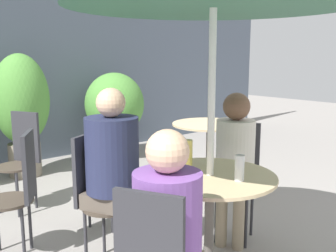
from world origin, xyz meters
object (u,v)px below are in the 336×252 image
object	(u,v)px
bistro_chair_1	(97,189)
bistro_chair_4	(113,161)
seated_person_0	(235,154)
beer_glass_1	(239,168)
seated_person_2	(169,228)
bistro_chair_3	(22,153)
potted_plant_2	(115,107)
beer_glass_0	(188,154)
seated_person_1	(114,165)
bistro_chair_5	(20,185)
cafe_table_far	(209,140)
bistro_chair_0	(238,170)
cafe_table_near	(210,202)
potted_plant_1	(21,106)

from	to	relation	value
bistro_chair_1	bistro_chair_4	bearing A→B (deg)	20.90
seated_person_0	beer_glass_1	bearing A→B (deg)	-75.37
seated_person_2	bistro_chair_3	bearing A→B (deg)	-32.08
potted_plant_2	beer_glass_0	bearing A→B (deg)	-114.41
seated_person_0	seated_person_1	size ratio (longest dim) A/B	0.95
bistro_chair_1	potted_plant_2	distance (m)	2.93
bistro_chair_4	beer_glass_1	distance (m)	1.48
beer_glass_0	beer_glass_1	distance (m)	0.39
bistro_chair_5	beer_glass_0	xyz separation A→B (m)	(0.75, -0.97, 0.30)
bistro_chair_1	seated_person_2	xyz separation A→B (m)	(-0.23, -1.04, 0.14)
bistro_chair_4	bistro_chair_5	size ratio (longest dim) A/B	1.00
seated_person_1	seated_person_2	xyz separation A→B (m)	(-0.29, -0.91, -0.05)
bistro_chair_5	beer_glass_1	xyz separation A→B (m)	(0.80, -1.35, 0.28)
bistro_chair_1	bistro_chair_5	distance (m)	0.58
bistro_chair_3	seated_person_0	bearing A→B (deg)	1.43
bistro_chair_5	cafe_table_far	bearing A→B (deg)	125.56
seated_person_1	bistro_chair_3	bearing A→B (deg)	66.06
bistro_chair_1	seated_person_0	size ratio (longest dim) A/B	0.78
bistro_chair_1	beer_glass_0	size ratio (longest dim) A/B	5.00
bistro_chair_0	bistro_chair_3	bearing A→B (deg)	-174.20
bistro_chair_3	seated_person_2	size ratio (longest dim) A/B	0.81
cafe_table_near	seated_person_0	world-z (taller)	seated_person_0
bistro_chair_0	seated_person_1	xyz separation A→B (m)	(-1.04, 0.23, 0.19)
seated_person_0	potted_plant_2	bearing A→B (deg)	138.51
seated_person_2	seated_person_0	bearing A→B (deg)	-90.00
bistro_chair_4	potted_plant_1	size ratio (longest dim) A/B	0.63
cafe_table_far	bistro_chair_0	xyz separation A→B (m)	(-0.60, -0.90, -0.02)
bistro_chair_0	beer_glass_1	world-z (taller)	bistro_chair_0
bistro_chair_0	bistro_chair_5	distance (m)	1.69
beer_glass_1	potted_plant_2	world-z (taller)	potted_plant_2
bistro_chair_3	seated_person_0	xyz separation A→B (m)	(1.00, -1.80, 0.17)
seated_person_1	seated_person_0	bearing A→B (deg)	-44.91
bistro_chair_4	seated_person_1	world-z (taller)	seated_person_1
potted_plant_1	potted_plant_2	world-z (taller)	potted_plant_1
beer_glass_1	potted_plant_1	world-z (taller)	potted_plant_1
bistro_chair_1	seated_person_0	world-z (taller)	seated_person_0
cafe_table_far	seated_person_0	size ratio (longest dim) A/B	0.67
bistro_chair_1	seated_person_2	world-z (taller)	seated_person_2
seated_person_2	potted_plant_1	size ratio (longest dim) A/B	0.77
cafe_table_near	bistro_chair_1	bearing A→B (deg)	117.15
potted_plant_1	potted_plant_2	distance (m)	1.32
bistro_chair_4	bistro_chair_5	world-z (taller)	same
bistro_chair_0	seated_person_0	size ratio (longest dim) A/B	0.78
bistro_chair_1	bistro_chair_3	world-z (taller)	same
cafe_table_near	seated_person_2	distance (m)	0.69
cafe_table_near	potted_plant_1	distance (m)	3.15
bistro_chair_4	bistro_chair_5	distance (m)	0.87
bistro_chair_4	seated_person_0	distance (m)	1.09
bistro_chair_1	seated_person_2	bearing A→B (deg)	-129.46
cafe_table_far	potted_plant_1	size ratio (longest dim) A/B	0.53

